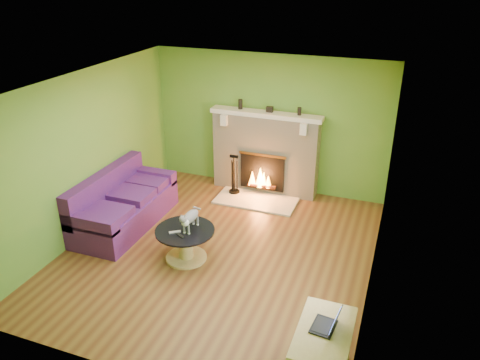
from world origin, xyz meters
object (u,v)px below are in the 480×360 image
object	(u,v)px
sofa	(122,205)
desk	(324,337)
coffee_table	(186,242)
cat	(191,219)

from	to	relation	value
sofa	desk	bearing A→B (deg)	-29.29
sofa	desk	size ratio (longest dim) A/B	2.17
coffee_table	desk	size ratio (longest dim) A/B	0.94
coffee_table	cat	world-z (taller)	cat
coffee_table	cat	distance (m)	0.39
desk	cat	bearing A→B (deg)	144.48
cat	desk	bearing A→B (deg)	-33.11
sofa	coffee_table	xyz separation A→B (m)	(1.46, -0.57, -0.07)
coffee_table	desk	bearing A→B (deg)	-33.75
desk	cat	distance (m)	2.78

